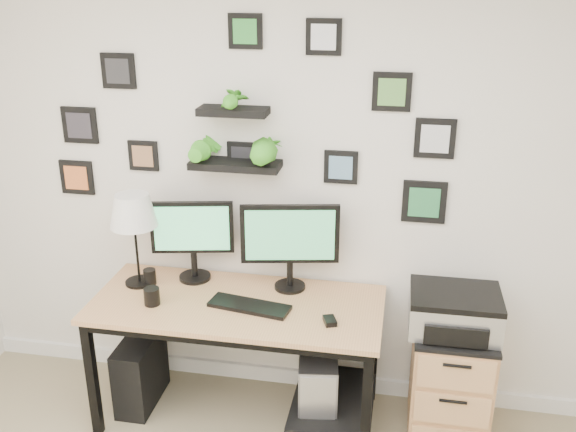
% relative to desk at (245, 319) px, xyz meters
% --- Properties ---
extents(room, '(4.00, 4.00, 4.00)m').
position_rel_desk_xyz_m(room, '(0.20, 0.32, -0.58)').
color(room, tan).
rests_on(room, ground).
extents(desk, '(1.60, 0.70, 0.75)m').
position_rel_desk_xyz_m(desk, '(0.00, 0.00, 0.00)').
color(desk, tan).
rests_on(desk, ground).
extents(monitor_left, '(0.47, 0.22, 0.48)m').
position_rel_desk_xyz_m(monitor_left, '(-0.35, 0.19, 0.41)').
color(monitor_left, black).
rests_on(monitor_left, desk).
extents(monitor_right, '(0.54, 0.21, 0.51)m').
position_rel_desk_xyz_m(monitor_right, '(0.22, 0.18, 0.43)').
color(monitor_right, black).
rests_on(monitor_right, desk).
extents(keyboard, '(0.46, 0.21, 0.02)m').
position_rel_desk_xyz_m(keyboard, '(0.05, -0.08, 0.13)').
color(keyboard, black).
rests_on(keyboard, desk).
extents(mouse, '(0.09, 0.11, 0.03)m').
position_rel_desk_xyz_m(mouse, '(0.50, -0.16, 0.14)').
color(mouse, black).
rests_on(mouse, desk).
extents(table_lamp, '(0.27, 0.27, 0.55)m').
position_rel_desk_xyz_m(table_lamp, '(-0.65, 0.08, 0.56)').
color(table_lamp, black).
rests_on(table_lamp, desk).
extents(mug, '(0.09, 0.09, 0.10)m').
position_rel_desk_xyz_m(mug, '(-0.48, -0.14, 0.17)').
color(mug, black).
rests_on(mug, desk).
extents(pen_cup, '(0.07, 0.07, 0.09)m').
position_rel_desk_xyz_m(pen_cup, '(-0.58, 0.08, 0.17)').
color(pen_cup, black).
rests_on(pen_cup, desk).
extents(pc_tower_black, '(0.19, 0.42, 0.42)m').
position_rel_desk_xyz_m(pc_tower_black, '(-0.65, -0.02, -0.41)').
color(pc_tower_black, black).
rests_on(pc_tower_black, ground).
extents(pc_tower_grey, '(0.27, 0.50, 0.48)m').
position_rel_desk_xyz_m(pc_tower_grey, '(0.42, -0.00, -0.39)').
color(pc_tower_grey, gray).
rests_on(pc_tower_grey, ground).
extents(file_cabinet, '(0.43, 0.53, 0.67)m').
position_rel_desk_xyz_m(file_cabinet, '(1.15, 0.06, -0.29)').
color(file_cabinet, tan).
rests_on(file_cabinet, ground).
extents(printer, '(0.47, 0.39, 0.21)m').
position_rel_desk_xyz_m(printer, '(1.13, 0.04, 0.15)').
color(printer, silver).
rests_on(printer, file_cabinet).
extents(wall_decor, '(2.28, 0.18, 1.09)m').
position_rel_desk_xyz_m(wall_decor, '(-0.05, 0.27, 1.01)').
color(wall_decor, black).
rests_on(wall_decor, ground).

